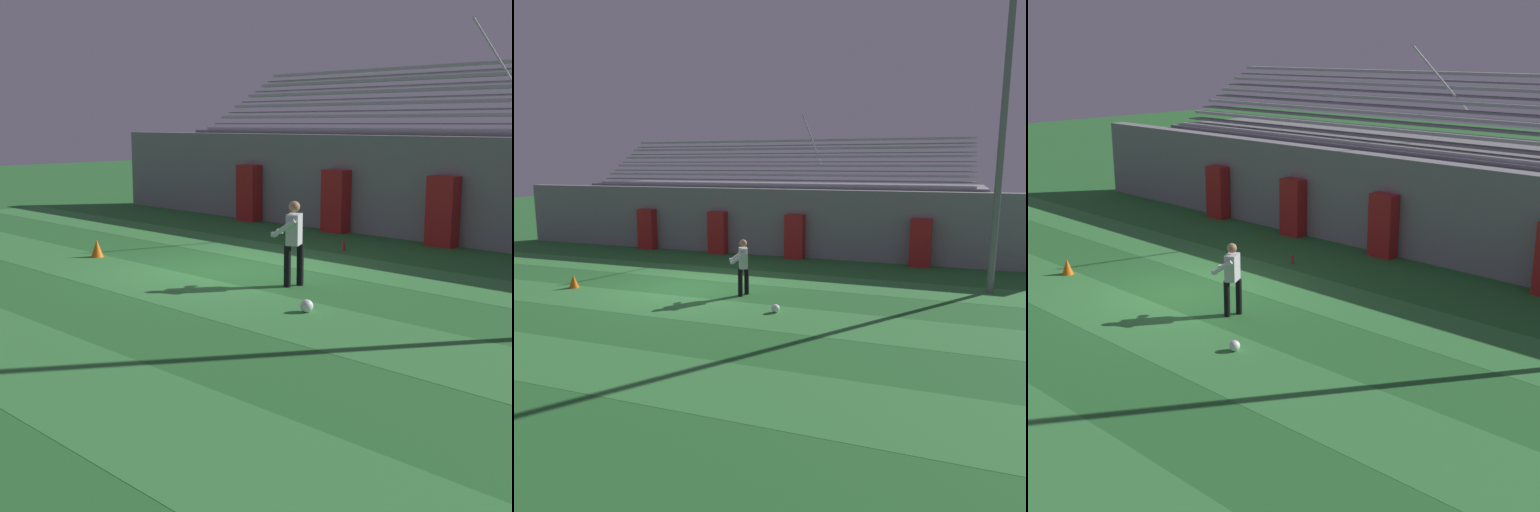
# 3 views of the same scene
# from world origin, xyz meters

# --- Properties ---
(ground_plane) EXTENTS (80.00, 80.00, 0.00)m
(ground_plane) POSITION_xyz_m (0.00, 0.00, 0.00)
(ground_plane) COLOR #286B2D
(turf_stripe_mid) EXTENTS (28.00, 2.05, 0.01)m
(turf_stripe_mid) POSITION_xyz_m (0.00, -1.91, 0.00)
(turf_stripe_mid) COLOR #38843D
(turf_stripe_mid) RESTS_ON ground
(turf_stripe_far) EXTENTS (28.00, 2.05, 0.01)m
(turf_stripe_far) POSITION_xyz_m (0.00, 2.18, 0.00)
(turf_stripe_far) COLOR #38843D
(turf_stripe_far) RESTS_ON ground
(back_wall) EXTENTS (24.00, 0.60, 2.80)m
(back_wall) POSITION_xyz_m (0.00, 6.50, 1.40)
(back_wall) COLOR gray
(back_wall) RESTS_ON ground
(padding_pillar_gate_left) EXTENTS (0.77, 0.44, 1.81)m
(padding_pillar_gate_left) POSITION_xyz_m (-1.74, 5.95, 0.91)
(padding_pillar_gate_left) COLOR #B21E1E
(padding_pillar_gate_left) RESTS_ON ground
(padding_pillar_gate_right) EXTENTS (0.77, 0.44, 1.81)m
(padding_pillar_gate_right) POSITION_xyz_m (1.74, 5.95, 0.91)
(padding_pillar_gate_right) COLOR #B21E1E
(padding_pillar_gate_right) RESTS_ON ground
(padding_pillar_far_left) EXTENTS (0.77, 0.44, 1.81)m
(padding_pillar_far_left) POSITION_xyz_m (-5.30, 5.95, 0.91)
(padding_pillar_far_left) COLOR #B21E1E
(padding_pillar_far_left) RESTS_ON ground
(bleacher_stand) EXTENTS (18.00, 4.75, 5.83)m
(bleacher_stand) POSITION_xyz_m (0.00, 9.19, 1.51)
(bleacher_stand) COLOR gray
(bleacher_stand) RESTS_ON ground
(goalkeeper) EXTENTS (0.68, 0.72, 1.67)m
(goalkeeper) POSITION_xyz_m (2.03, -0.17, 0.95)
(goalkeeper) COLOR black
(goalkeeper) RESTS_ON ground
(soccer_ball) EXTENTS (0.22, 0.22, 0.22)m
(soccer_ball) POSITION_xyz_m (3.51, -1.48, 0.11)
(soccer_ball) COLOR white
(soccer_ball) RESTS_ON ground
(traffic_cone) EXTENTS (0.30, 0.30, 0.42)m
(traffic_cone) POSITION_xyz_m (-3.33, -1.13, 0.21)
(traffic_cone) COLOR orange
(traffic_cone) RESTS_ON ground
(water_bottle) EXTENTS (0.07, 0.07, 0.24)m
(water_bottle) POSITION_xyz_m (0.33, 3.67, 0.12)
(water_bottle) COLOR red
(water_bottle) RESTS_ON ground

